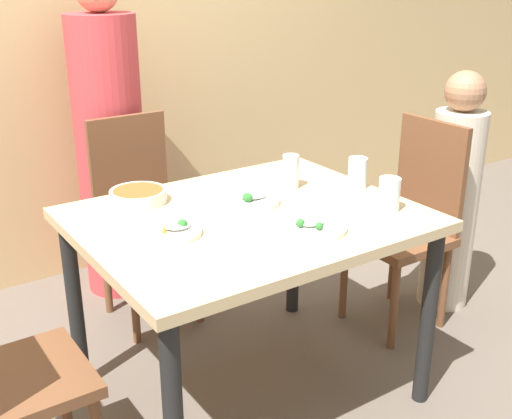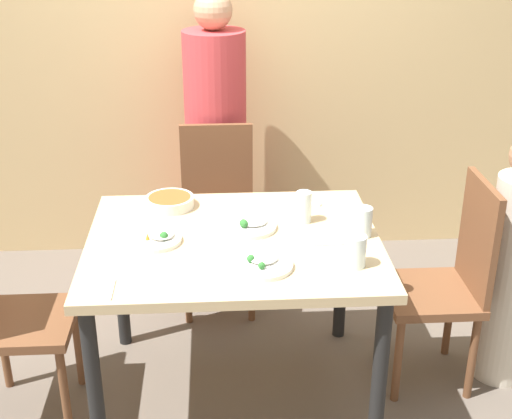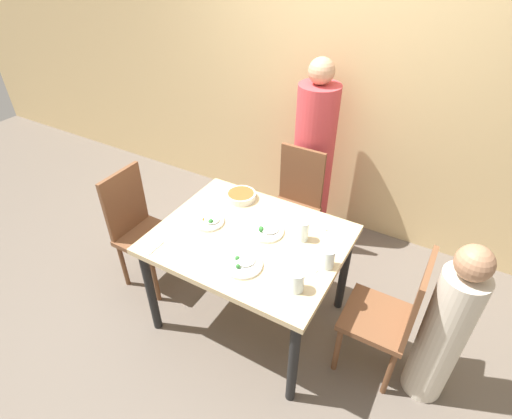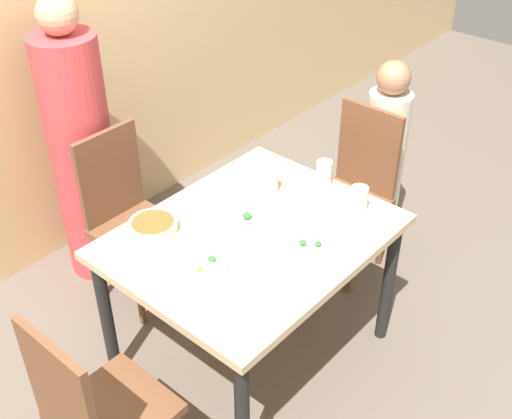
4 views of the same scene
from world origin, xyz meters
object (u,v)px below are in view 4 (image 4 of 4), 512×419
(chair_child_spot, at_px, (354,187))
(person_child, at_px, (383,162))
(glass_water_tall, at_px, (359,199))
(person_adult, at_px, (83,156))
(bowl_curry, at_px, (153,226))
(chair_adult_spot, at_px, (128,214))
(plate_rice_adult, at_px, (310,242))

(chair_child_spot, bearing_deg, person_child, 90.00)
(glass_water_tall, bearing_deg, person_adult, 109.88)
(person_adult, relative_size, person_child, 1.37)
(glass_water_tall, bearing_deg, bowl_curry, 140.69)
(chair_child_spot, distance_m, glass_water_tall, 0.67)
(chair_adult_spot, bearing_deg, bowl_curry, -113.96)
(chair_adult_spot, bearing_deg, person_adult, 90.00)
(chair_child_spot, relative_size, glass_water_tall, 7.76)
(person_child, xyz_separation_m, glass_water_tall, (-0.78, -0.32, 0.28))
(chair_adult_spot, bearing_deg, plate_rice_adult, -81.42)
(chair_child_spot, distance_m, plate_rice_adult, 0.94)
(plate_rice_adult, xyz_separation_m, glass_water_tall, (0.35, -0.01, 0.05))
(chair_adult_spot, height_order, bowl_curry, chair_adult_spot)
(plate_rice_adult, bearing_deg, person_child, 15.35)
(chair_child_spot, bearing_deg, person_adult, -137.45)
(chair_adult_spot, relative_size, plate_rice_adult, 4.19)
(person_child, distance_m, plate_rice_adult, 1.19)
(person_adult, height_order, bowl_curry, person_adult)
(person_adult, bearing_deg, bowl_curry, -104.75)
(bowl_curry, xyz_separation_m, glass_water_tall, (0.73, -0.60, 0.04))
(chair_child_spot, xyz_separation_m, bowl_curry, (-1.22, 0.27, 0.28))
(bowl_curry, bearing_deg, glass_water_tall, -39.31)
(bowl_curry, xyz_separation_m, plate_rice_adult, (0.38, -0.58, -0.01))
(chair_adult_spot, xyz_separation_m, plate_rice_adult, (0.16, -1.07, 0.27))
(bowl_curry, relative_size, plate_rice_adult, 0.94)
(person_child, distance_m, bowl_curry, 1.55)
(chair_child_spot, xyz_separation_m, plate_rice_adult, (-0.84, -0.31, 0.27))
(glass_water_tall, bearing_deg, chair_child_spot, 33.30)
(chair_adult_spot, distance_m, plate_rice_adult, 1.11)
(chair_adult_spot, height_order, chair_child_spot, same)
(chair_adult_spot, distance_m, person_adult, 0.40)
(plate_rice_adult, bearing_deg, chair_child_spot, 20.22)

